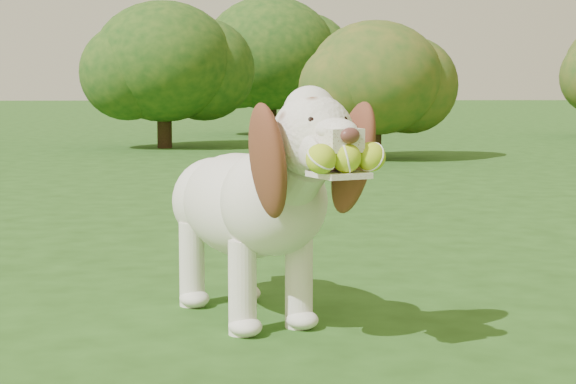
{
  "coord_description": "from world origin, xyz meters",
  "views": [
    {
      "loc": [
        0.08,
        -2.79,
        0.81
      ],
      "look_at": [
        0.23,
        0.17,
        0.47
      ],
      "focal_mm": 60.0,
      "sensor_mm": 36.0,
      "label": 1
    }
  ],
  "objects": [
    {
      "name": "shrub_i",
      "position": [
        0.56,
        12.04,
        1.24
      ],
      "size": [
        2.04,
        2.04,
        2.11
      ],
      "color": "#382314",
      "rests_on": "ground"
    },
    {
      "name": "shrub_c",
      "position": [
        1.5,
        7.18,
        0.85
      ],
      "size": [
        1.4,
        1.4,
        1.45
      ],
      "color": "#382314",
      "rests_on": "ground"
    },
    {
      "name": "dog",
      "position": [
        0.13,
        0.39,
        0.43
      ],
      "size": [
        0.75,
        1.18,
        0.8
      ],
      "rotation": [
        0.0,
        0.0,
        0.42
      ],
      "color": "white",
      "rests_on": "ground"
    },
    {
      "name": "ground",
      "position": [
        0.0,
        0.0,
        0.0
      ],
      "size": [
        80.0,
        80.0,
        0.0
      ],
      "primitive_type": "plane",
      "color": "#224513",
      "rests_on": "ground"
    },
    {
      "name": "shrub_b",
      "position": [
        -0.83,
        9.09,
        1.05
      ],
      "size": [
        1.73,
        1.73,
        1.79
      ],
      "color": "#382314",
      "rests_on": "ground"
    }
  ]
}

